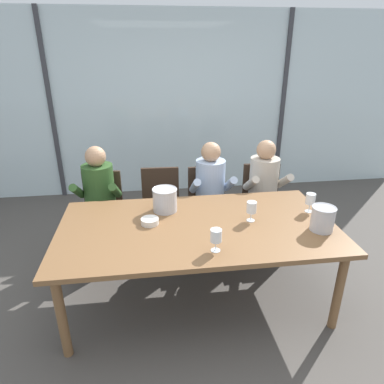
{
  "coord_description": "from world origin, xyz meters",
  "views": [
    {
      "loc": [
        -0.38,
        -2.46,
        2.12
      ],
      "look_at": [
        0.0,
        0.35,
        0.9
      ],
      "focal_mm": 31.92,
      "sensor_mm": 36.0,
      "label": 1
    }
  ],
  "objects_px": {
    "chair_right_of_center": "(262,197)",
    "wine_glass_center_pour": "(252,208)",
    "ice_bucket_primary": "(165,199)",
    "wine_glass_near_bucket": "(310,200)",
    "dining_table": "(198,232)",
    "chair_left_of_center": "(161,202)",
    "person_olive_shirt": "(98,196)",
    "person_pale_blue_shirt": "(212,190)",
    "chair_center": "(208,200)",
    "tasting_bowl": "(150,221)",
    "person_beige_jumper": "(266,187)",
    "ice_bucket_secondary": "(323,218)",
    "chair_near_curtain": "(102,206)",
    "wine_glass_by_left_taster": "(216,237)"
  },
  "relations": [
    {
      "from": "ice_bucket_primary",
      "to": "person_beige_jumper",
      "type": "bearing_deg",
      "value": 26.14
    },
    {
      "from": "chair_center",
      "to": "ice_bucket_primary",
      "type": "bearing_deg",
      "value": -131.89
    },
    {
      "from": "chair_center",
      "to": "wine_glass_near_bucket",
      "type": "distance_m",
      "value": 1.22
    },
    {
      "from": "chair_right_of_center",
      "to": "person_beige_jumper",
      "type": "height_order",
      "value": "person_beige_jumper"
    },
    {
      "from": "ice_bucket_primary",
      "to": "wine_glass_near_bucket",
      "type": "distance_m",
      "value": 1.29
    },
    {
      "from": "person_beige_jumper",
      "to": "chair_near_curtain",
      "type": "bearing_deg",
      "value": 173.75
    },
    {
      "from": "chair_right_of_center",
      "to": "dining_table",
      "type": "bearing_deg",
      "value": -126.09
    },
    {
      "from": "ice_bucket_secondary",
      "to": "person_beige_jumper",
      "type": "bearing_deg",
      "value": 94.71
    },
    {
      "from": "chair_right_of_center",
      "to": "wine_glass_center_pour",
      "type": "distance_m",
      "value": 1.14
    },
    {
      "from": "chair_right_of_center",
      "to": "tasting_bowl",
      "type": "bearing_deg",
      "value": -138.43
    },
    {
      "from": "ice_bucket_secondary",
      "to": "wine_glass_near_bucket",
      "type": "distance_m",
      "value": 0.33
    },
    {
      "from": "person_pale_blue_shirt",
      "to": "wine_glass_center_pour",
      "type": "distance_m",
      "value": 0.89
    },
    {
      "from": "chair_near_curtain",
      "to": "ice_bucket_primary",
      "type": "relative_size",
      "value": 3.92
    },
    {
      "from": "ice_bucket_secondary",
      "to": "wine_glass_by_left_taster",
      "type": "bearing_deg",
      "value": -168.36
    },
    {
      "from": "chair_center",
      "to": "tasting_bowl",
      "type": "xyz_separation_m",
      "value": [
        -0.67,
        -0.93,
        0.26
      ]
    },
    {
      "from": "chair_left_of_center",
      "to": "person_pale_blue_shirt",
      "type": "height_order",
      "value": "person_pale_blue_shirt"
    },
    {
      "from": "dining_table",
      "to": "wine_glass_near_bucket",
      "type": "height_order",
      "value": "wine_glass_near_bucket"
    },
    {
      "from": "chair_left_of_center",
      "to": "wine_glass_near_bucket",
      "type": "distance_m",
      "value": 1.62
    },
    {
      "from": "dining_table",
      "to": "person_beige_jumper",
      "type": "xyz_separation_m",
      "value": [
        0.89,
        0.87,
        -0.0
      ]
    },
    {
      "from": "ice_bucket_primary",
      "to": "wine_glass_near_bucket",
      "type": "xyz_separation_m",
      "value": [
        1.28,
        -0.19,
        0.01
      ]
    },
    {
      "from": "person_olive_shirt",
      "to": "chair_left_of_center",
      "type": "bearing_deg",
      "value": 18.16
    },
    {
      "from": "dining_table",
      "to": "person_olive_shirt",
      "type": "bearing_deg",
      "value": 136.42
    },
    {
      "from": "chair_right_of_center",
      "to": "chair_near_curtain",
      "type": "bearing_deg",
      "value": -174.08
    },
    {
      "from": "chair_left_of_center",
      "to": "wine_glass_by_left_taster",
      "type": "height_order",
      "value": "wine_glass_by_left_taster"
    },
    {
      "from": "dining_table",
      "to": "ice_bucket_secondary",
      "type": "height_order",
      "value": "ice_bucket_secondary"
    },
    {
      "from": "ice_bucket_primary",
      "to": "wine_glass_near_bucket",
      "type": "bearing_deg",
      "value": -8.62
    },
    {
      "from": "chair_left_of_center",
      "to": "person_pale_blue_shirt",
      "type": "distance_m",
      "value": 0.59
    },
    {
      "from": "chair_center",
      "to": "chair_right_of_center",
      "type": "relative_size",
      "value": 1.0
    },
    {
      "from": "person_pale_blue_shirt",
      "to": "wine_glass_near_bucket",
      "type": "distance_m",
      "value": 1.07
    },
    {
      "from": "person_pale_blue_shirt",
      "to": "wine_glass_by_left_taster",
      "type": "height_order",
      "value": "person_pale_blue_shirt"
    },
    {
      "from": "chair_right_of_center",
      "to": "wine_glass_near_bucket",
      "type": "xyz_separation_m",
      "value": [
        0.13,
        -0.89,
        0.36
      ]
    },
    {
      "from": "tasting_bowl",
      "to": "wine_glass_center_pour",
      "type": "height_order",
      "value": "wine_glass_center_pour"
    },
    {
      "from": "dining_table",
      "to": "wine_glass_near_bucket",
      "type": "xyz_separation_m",
      "value": [
        1.03,
        0.12,
        0.18
      ]
    },
    {
      "from": "person_beige_jumper",
      "to": "tasting_bowl",
      "type": "height_order",
      "value": "person_beige_jumper"
    },
    {
      "from": "chair_left_of_center",
      "to": "person_pale_blue_shirt",
      "type": "relative_size",
      "value": 0.73
    },
    {
      "from": "dining_table",
      "to": "person_pale_blue_shirt",
      "type": "bearing_deg",
      "value": 71.93
    },
    {
      "from": "dining_table",
      "to": "chair_left_of_center",
      "type": "relative_size",
      "value": 2.62
    },
    {
      "from": "dining_table",
      "to": "ice_bucket_primary",
      "type": "bearing_deg",
      "value": 128.81
    },
    {
      "from": "person_olive_shirt",
      "to": "person_pale_blue_shirt",
      "type": "xyz_separation_m",
      "value": [
        1.2,
        -0.0,
        0.0
      ]
    },
    {
      "from": "ice_bucket_primary",
      "to": "tasting_bowl",
      "type": "bearing_deg",
      "value": -120.96
    },
    {
      "from": "person_beige_jumper",
      "to": "tasting_bowl",
      "type": "relative_size",
      "value": 8.0
    },
    {
      "from": "person_pale_blue_shirt",
      "to": "chair_near_curtain",
      "type": "bearing_deg",
      "value": 171.98
    },
    {
      "from": "wine_glass_near_bucket",
      "to": "person_olive_shirt",
      "type": "bearing_deg",
      "value": 158.8
    },
    {
      "from": "dining_table",
      "to": "chair_near_curtain",
      "type": "xyz_separation_m",
      "value": [
        -0.91,
        1.0,
        -0.18
      ]
    },
    {
      "from": "dining_table",
      "to": "tasting_bowl",
      "type": "distance_m",
      "value": 0.41
    },
    {
      "from": "tasting_bowl",
      "to": "wine_glass_center_pour",
      "type": "xyz_separation_m",
      "value": [
        0.85,
        -0.05,
        0.1
      ]
    },
    {
      "from": "ice_bucket_secondary",
      "to": "wine_glass_center_pour",
      "type": "xyz_separation_m",
      "value": [
        -0.52,
        0.23,
        0.02
      ]
    },
    {
      "from": "chair_left_of_center",
      "to": "chair_center",
      "type": "height_order",
      "value": "same"
    },
    {
      "from": "chair_right_of_center",
      "to": "person_beige_jumper",
      "type": "bearing_deg",
      "value": -89.49
    },
    {
      "from": "chair_near_curtain",
      "to": "ice_bucket_primary",
      "type": "bearing_deg",
      "value": -40.47
    }
  ]
}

